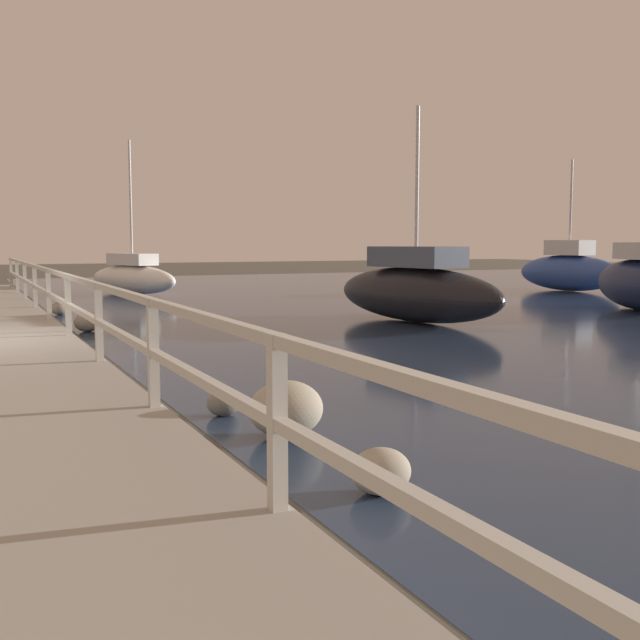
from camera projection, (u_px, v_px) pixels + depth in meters
name	position (u px, v px, depth m)	size (l,w,h in m)	color
railing	(68.00, 293.00, 13.24)	(0.10, 32.50, 1.09)	beige
boulder_water_edge	(60.00, 308.00, 20.32)	(0.49, 0.44, 0.37)	slate
boulder_near_dock	(224.00, 403.00, 8.46)	(0.39, 0.35, 0.30)	#666056
boulder_downstream	(381.00, 471.00, 5.82)	(0.49, 0.44, 0.36)	gray
boulder_upstream	(286.00, 409.00, 7.53)	(0.76, 0.69, 0.57)	gray
boulder_far_strip	(87.00, 322.00, 16.46)	(0.58, 0.52, 0.43)	gray
sailboat_white	(133.00, 277.00, 28.65)	(3.03, 5.54, 5.81)	white
sailboat_black	(416.00, 290.00, 18.48)	(2.37, 5.86, 5.24)	black
sailboat_blue	(569.00, 270.00, 30.44)	(1.98, 5.08, 5.28)	#2D4C9E
sailboat_navy	(640.00, 282.00, 21.77)	(3.47, 5.23, 6.71)	#192347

